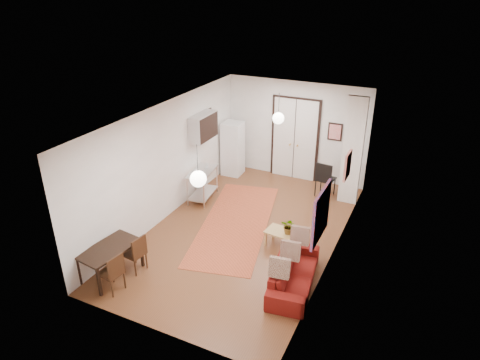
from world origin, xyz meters
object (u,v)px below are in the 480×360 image
at_px(dining_table, 109,251).
at_px(sofa, 294,273).
at_px(black_side_chair, 327,174).
at_px(coffee_table, 284,234).
at_px(dining_chair_far, 113,267).
at_px(dining_chair_near, 136,248).
at_px(kitchen_counter, 203,181).
at_px(fridge, 233,149).

bearing_deg(dining_table, sofa, 20.72).
height_order(sofa, black_side_chair, black_side_chair).
xyz_separation_m(sofa, coffee_table, (-0.63, 1.16, 0.05)).
relative_size(coffee_table, dining_chair_far, 1.07).
xyz_separation_m(coffee_table, black_side_chair, (0.15, 2.95, 0.27)).
distance_m(sofa, coffee_table, 1.32).
xyz_separation_m(sofa, dining_chair_near, (-3.11, -0.87, 0.20)).
xyz_separation_m(kitchen_counter, black_side_chair, (2.95, 1.72, 0.07)).
xyz_separation_m(kitchen_counter, fridge, (-0.00, 1.85, 0.29)).
relative_size(kitchen_counter, fridge, 0.70).
relative_size(sofa, coffee_table, 2.14).
distance_m(coffee_table, dining_table, 3.73).
distance_m(kitchen_counter, dining_table, 3.69).
xyz_separation_m(coffee_table, dining_chair_near, (-2.48, -2.03, 0.15)).
distance_m(sofa, dining_table, 3.67).
bearing_deg(kitchen_counter, black_side_chair, 22.29).
relative_size(sofa, kitchen_counter, 1.65).
bearing_deg(dining_chair_far, fridge, -169.20).
distance_m(dining_table, black_side_chair, 6.16).
height_order(fridge, dining_chair_near, fridge).
xyz_separation_m(dining_chair_near, black_side_chair, (2.64, 4.98, 0.12)).
distance_m(fridge, dining_table, 5.54).
bearing_deg(dining_chair_near, fridge, -168.78).
xyz_separation_m(dining_table, black_side_chair, (2.95, 5.41, 0.01)).
xyz_separation_m(sofa, dining_table, (-3.42, -1.29, 0.31)).
bearing_deg(fridge, sofa, -53.50).
relative_size(kitchen_counter, dining_chair_far, 1.39).
height_order(dining_chair_far, black_side_chair, black_side_chair).
bearing_deg(dining_chair_far, dining_chair_near, -172.27).
relative_size(sofa, black_side_chair, 1.87).
height_order(dining_chair_near, dining_chair_far, same).
bearing_deg(dining_chair_near, dining_table, -28.19).
bearing_deg(fridge, dining_chair_far, -89.34).
height_order(dining_table, black_side_chair, black_side_chair).
height_order(kitchen_counter, black_side_chair, black_side_chair).
height_order(dining_table, dining_chair_near, dining_chair_near).
distance_m(fridge, black_side_chair, 2.96).
height_order(fridge, dining_table, fridge).
bearing_deg(fridge, kitchen_counter, -92.41).
relative_size(coffee_table, dining_chair_near, 1.07).
distance_m(dining_table, dining_chair_far, 0.43).
xyz_separation_m(coffee_table, kitchen_counter, (-2.80, 1.23, 0.20)).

